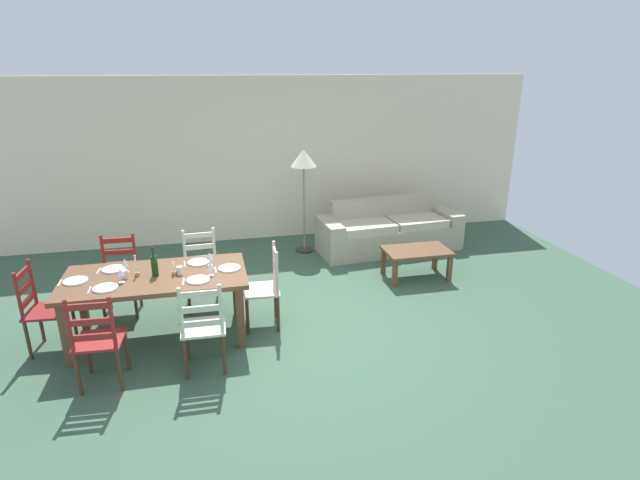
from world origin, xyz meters
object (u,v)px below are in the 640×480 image
object	(u,v)px
dining_chair_far_left	(120,275)
dining_chair_head_west	(42,309)
dining_chair_head_east	(266,287)
coffee_cup_primary	(180,270)
coffee_cup_secondary	(124,274)
wine_glass_far_right	(209,256)
dining_chair_near_left	(98,340)
couch	(388,231)
wine_bottle	(154,265)
coffee_table	(417,254)
dining_chair_near_right	(203,327)
wine_glass_far_left	(125,263)
standing_lamp	(304,164)
dining_table	(156,283)
dining_chair_far_right	(201,269)
wine_glass_near_right	(210,266)
wine_glass_near_left	(120,273)

from	to	relation	value
dining_chair_far_left	dining_chair_head_west	distance (m)	0.99
dining_chair_head_east	coffee_cup_primary	xyz separation A→B (m)	(-0.91, -0.07, 0.32)
dining_chair_head_west	coffee_cup_secondary	bearing A→B (deg)	-1.91
dining_chair_head_west	coffee_cup_secondary	distance (m)	0.90
wine_glass_far_right	dining_chair_near_left	bearing A→B (deg)	-138.16
dining_chair_head_west	couch	world-z (taller)	dining_chair_head_west
dining_chair_near_left	dining_chair_head_east	xyz separation A→B (m)	(1.64, 0.82, 0.00)
dining_chair_far_left	coffee_cup_primary	distance (m)	1.13
wine_bottle	coffee_table	world-z (taller)	wine_bottle
dining_chair_near_right	wine_glass_far_left	world-z (taller)	dining_chair_near_right
dining_chair_near_left	dining_chair_head_east	bearing A→B (deg)	26.68
standing_lamp	dining_chair_near_right	bearing A→B (deg)	-117.28
coffee_cup_primary	coffee_table	bearing A→B (deg)	17.35
wine_bottle	wine_glass_far_left	bearing A→B (deg)	152.52
wine_glass_far_left	coffee_table	world-z (taller)	wine_glass_far_left
dining_chair_head_east	coffee_table	world-z (taller)	dining_chair_head_east
dining_chair_near_right	dining_chair_head_west	distance (m)	1.79
wine_bottle	couch	bearing A→B (deg)	32.52
dining_chair_head_west	wine_glass_far_right	bearing A→B (deg)	4.27
couch	dining_table	bearing A→B (deg)	-147.69
wine_glass_far_left	coffee_cup_secondary	distance (m)	0.18
dining_chair_far_left	coffee_table	xyz separation A→B (m)	(3.88, 0.19, -0.12)
dining_chair_far_left	couch	bearing A→B (deg)	19.83
dining_table	dining_chair_far_right	distance (m)	0.88
dining_table	dining_chair_far_left	size ratio (longest dim) A/B	1.98
wine_glass_near_right	coffee_table	size ratio (longest dim) A/B	0.18
coffee_cup_primary	coffee_table	size ratio (longest dim) A/B	0.10
wine_glass_near_left	wine_glass_near_right	size ratio (longest dim) A/B	1.00
dining_chair_head_west	standing_lamp	size ratio (longest dim) A/B	0.59
dining_chair_near_left	dining_chair_head_west	bearing A→B (deg)	130.36
wine_glass_near_right	dining_chair_far_right	bearing A→B (deg)	97.70
dining_chair_near_left	coffee_cup_primary	size ratio (longest dim) A/B	10.67
dining_chair_head_west	coffee_cup_secondary	xyz separation A→B (m)	(0.85, -0.03, 0.32)
standing_lamp	dining_chair_head_west	bearing A→B (deg)	-144.10
wine_glass_near_right	coffee_cup_primary	world-z (taller)	wine_glass_near_right
wine_glass_near_right	coffee_cup_secondary	world-z (taller)	wine_glass_near_right
wine_glass_near_right	coffee_cup_secondary	size ratio (longest dim) A/B	1.79
dining_chair_far_left	dining_chair_near_right	bearing A→B (deg)	-57.25
dining_table	dining_chair_near_left	size ratio (longest dim) A/B	1.98
coffee_table	wine_glass_far_left	bearing A→B (deg)	-167.99
dining_chair_near_left	dining_chair_far_left	size ratio (longest dim) A/B	1.00
dining_table	coffee_table	xyz separation A→B (m)	(3.39, 0.94, -0.31)
wine_glass_near_left	wine_bottle	bearing A→B (deg)	18.80
dining_chair_head_west	dining_chair_head_east	xyz separation A→B (m)	(2.32, 0.02, 0.00)
wine_bottle	dining_chair_near_right	bearing A→B (deg)	-57.58
dining_chair_head_east	dining_chair_far_right	bearing A→B (deg)	135.63
wine_glass_far_left	couch	distance (m)	4.26
wine_glass_near_left	wine_glass_far_right	distance (m)	0.93
dining_chair_far_left	wine_glass_far_left	xyz separation A→B (m)	(0.18, -0.60, 0.38)
dining_chair_far_right	dining_chair_head_west	xyz separation A→B (m)	(-1.61, -0.72, 0.00)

